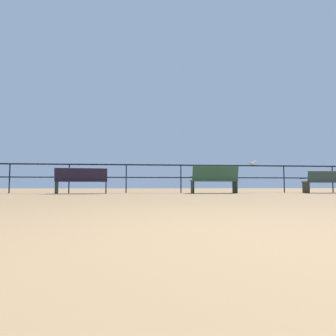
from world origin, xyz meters
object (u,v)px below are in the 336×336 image
at_px(bench_near_left, 82,179).
at_px(bench_far_right, 327,181).
at_px(seagull_on_rail, 253,163).
at_px(bench_near_right, 215,178).

height_order(bench_near_left, bench_far_right, bench_near_left).
distance_m(bench_far_right, seagull_on_rail, 2.78).
height_order(bench_near_left, seagull_on_rail, seagull_on_rail).
height_order(bench_far_right, seagull_on_rail, seagull_on_rail).
xyz_separation_m(bench_far_right, seagull_on_rail, (-2.54, 0.86, 0.73)).
bearing_deg(bench_near_right, seagull_on_rail, 25.11).
height_order(bench_near_left, bench_near_right, bench_near_right).
xyz_separation_m(bench_near_right, seagull_on_rail, (1.86, 0.87, 0.65)).
bearing_deg(bench_far_right, seagull_on_rail, 161.32).
relative_size(bench_near_left, bench_near_right, 1.05).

